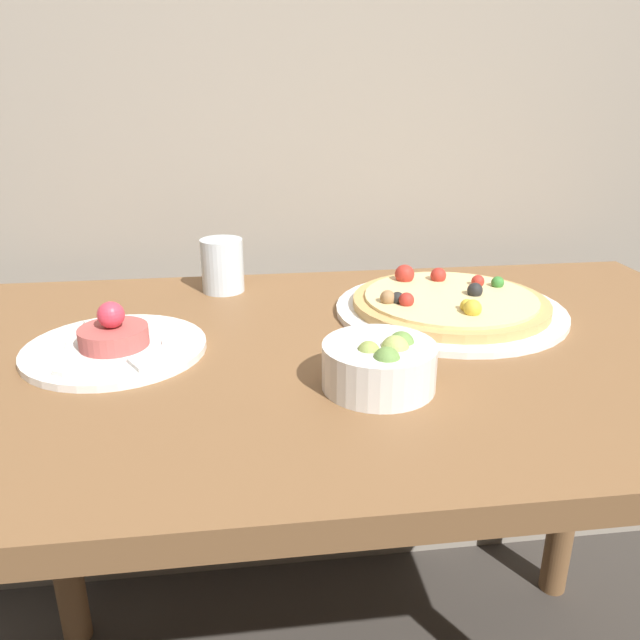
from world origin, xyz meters
name	(u,v)px	position (x,y,z in m)	size (l,w,h in m)	color
dining_table	(356,421)	(0.00, 0.36, 0.67)	(1.21, 0.73, 0.79)	brown
pizza_plate	(449,305)	(0.17, 0.47, 0.80)	(0.36, 0.36, 0.06)	white
tartare_plate	(115,344)	(-0.33, 0.38, 0.80)	(0.24, 0.24, 0.07)	white
small_bowl	(381,364)	(0.00, 0.23, 0.82)	(0.14, 0.14, 0.07)	white
drinking_glass	(222,265)	(-0.19, 0.63, 0.83)	(0.07, 0.07, 0.09)	silver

